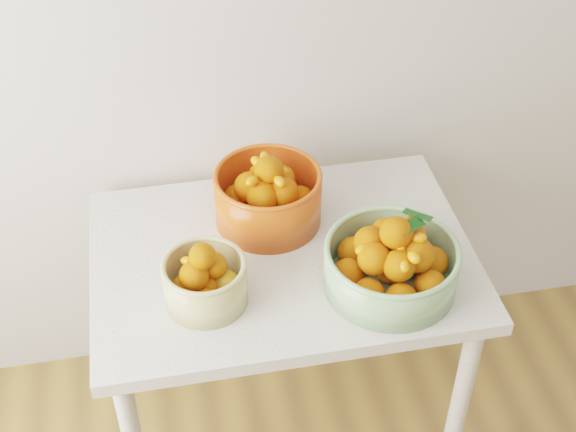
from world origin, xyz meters
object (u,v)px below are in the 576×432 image
table (283,279)px  bowl_cream (205,280)px  bowl_green (392,262)px  bowl_orange (268,196)px

table → bowl_cream: bearing=-149.0°
bowl_cream → bowl_green: bearing=-4.2°
bowl_green → bowl_orange: bowl_green is taller
table → bowl_green: bearing=-33.7°
table → bowl_orange: bearing=95.3°
bowl_green → bowl_orange: 0.40m
bowl_green → bowl_orange: size_ratio=1.12×
bowl_orange → bowl_cream: bearing=-126.8°
table → bowl_green: 0.34m
bowl_orange → bowl_green: bearing=-49.8°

